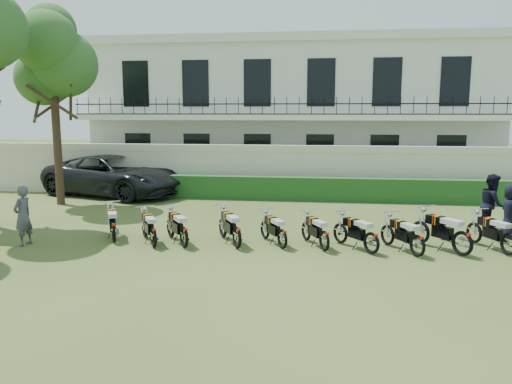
# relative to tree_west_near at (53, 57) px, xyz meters

# --- Properties ---
(ground) EXTENTS (100.00, 100.00, 0.00)m
(ground) POSITION_rel_tree_west_near_xyz_m (8.96, -5.00, -5.89)
(ground) COLOR #35491D
(ground) RESTS_ON ground
(perimeter_wall) EXTENTS (30.00, 0.35, 2.30)m
(perimeter_wall) POSITION_rel_tree_west_near_xyz_m (8.96, 3.00, -4.72)
(perimeter_wall) COLOR beige
(perimeter_wall) RESTS_ON ground
(hedge) EXTENTS (18.00, 0.60, 1.00)m
(hedge) POSITION_rel_tree_west_near_xyz_m (9.96, 2.20, -5.39)
(hedge) COLOR #1E491A
(hedge) RESTS_ON ground
(building) EXTENTS (20.40, 9.60, 7.40)m
(building) POSITION_rel_tree_west_near_xyz_m (8.96, 8.96, -2.18)
(building) COLOR silver
(building) RESTS_ON ground
(tree_west_near) EXTENTS (3.40, 3.20, 7.90)m
(tree_west_near) POSITION_rel_tree_west_near_xyz_m (0.00, 0.00, 0.00)
(tree_west_near) COLOR #473323
(tree_west_near) RESTS_ON ground
(motorcycle_0) EXTENTS (0.94, 1.71, 1.02)m
(motorcycle_0) POSITION_rel_tree_west_near_xyz_m (4.62, -5.57, -5.42)
(motorcycle_0) COLOR black
(motorcycle_0) RESTS_ON ground
(motorcycle_1) EXTENTS (1.00, 1.60, 0.98)m
(motorcycle_1) POSITION_rel_tree_west_near_xyz_m (5.95, -5.97, -5.43)
(motorcycle_1) COLOR black
(motorcycle_1) RESTS_ON ground
(motorcycle_2) EXTENTS (1.11, 1.63, 1.03)m
(motorcycle_2) POSITION_rel_tree_west_near_xyz_m (6.80, -5.90, -5.41)
(motorcycle_2) COLOR black
(motorcycle_2) RESTS_ON ground
(motorcycle_3) EXTENTS (1.01, 1.75, 1.06)m
(motorcycle_3) POSITION_rel_tree_west_near_xyz_m (8.26, -5.78, -5.40)
(motorcycle_3) COLOR black
(motorcycle_3) RESTS_ON ground
(motorcycle_4) EXTENTS (0.94, 1.53, 0.94)m
(motorcycle_4) POSITION_rel_tree_west_near_xyz_m (9.50, -5.63, -5.46)
(motorcycle_4) COLOR black
(motorcycle_4) RESTS_ON ground
(motorcycle_5) EXTENTS (0.87, 1.63, 0.96)m
(motorcycle_5) POSITION_rel_tree_west_near_xyz_m (10.65, -5.73, -5.45)
(motorcycle_5) COLOR black
(motorcycle_5) RESTS_ON ground
(motorcycle_6) EXTENTS (1.20, 1.51, 1.01)m
(motorcycle_6) POSITION_rel_tree_west_near_xyz_m (11.88, -5.84, -5.42)
(motorcycle_6) COLOR black
(motorcycle_6) RESTS_ON ground
(motorcycle_7) EXTENTS (0.99, 1.64, 1.00)m
(motorcycle_7) POSITION_rel_tree_west_near_xyz_m (13.04, -5.95, -5.43)
(motorcycle_7) COLOR black
(motorcycle_7) RESTS_ON ground
(motorcycle_8) EXTENTS (1.32, 1.73, 1.13)m
(motorcycle_8) POSITION_rel_tree_west_near_xyz_m (14.22, -5.73, -5.37)
(motorcycle_8) COLOR black
(motorcycle_8) RESTS_ON ground
(motorcycle_9) EXTENTS (0.92, 1.78, 1.04)m
(motorcycle_9) POSITION_rel_tree_west_near_xyz_m (15.45, -5.53, -5.41)
(motorcycle_9) COLOR black
(motorcycle_9) RESTS_ON ground
(suv) EXTENTS (7.18, 4.99, 1.82)m
(suv) POSITION_rel_tree_west_near_xyz_m (1.25, 2.39, -4.98)
(suv) COLOR black
(suv) RESTS_ON ground
(inspector) EXTENTS (0.50, 0.68, 1.70)m
(inspector) POSITION_rel_tree_west_near_xyz_m (2.19, -6.12, -5.04)
(inspector) COLOR #525156
(inspector) RESTS_ON ground
(officer_3) EXTENTS (0.58, 0.86, 1.71)m
(officer_3) POSITION_rel_tree_west_near_xyz_m (16.01, -3.90, -5.03)
(officer_3) COLOR black
(officer_3) RESTS_ON ground
(officer_4) EXTENTS (0.88, 1.03, 1.87)m
(officer_4) POSITION_rel_tree_west_near_xyz_m (15.78, -3.02, -4.95)
(officer_4) COLOR black
(officer_4) RESTS_ON ground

